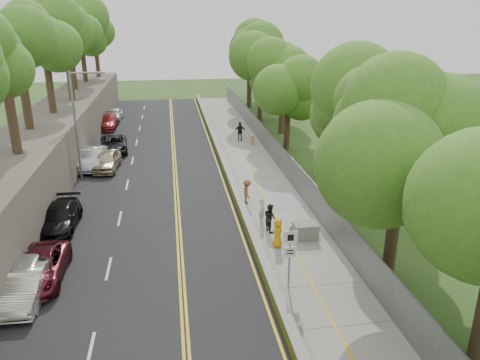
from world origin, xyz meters
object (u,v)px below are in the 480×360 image
at_px(construction_barrel, 251,140).
at_px(painter_0, 278,233).
at_px(person_far, 240,131).
at_px(concrete_block, 305,231).
at_px(car_0, 24,278).
at_px(car_2, 39,268).
at_px(car_1, 27,287).
at_px(streetlight, 78,118).
at_px(signpost, 290,250).

height_order(construction_barrel, painter_0, painter_0).
xyz_separation_m(painter_0, person_far, (1.35, 22.13, 0.13)).
relative_size(construction_barrel, concrete_block, 0.66).
height_order(concrete_block, painter_0, painter_0).
relative_size(car_0, car_2, 0.92).
relative_size(concrete_block, car_1, 0.32).
relative_size(car_0, car_1, 1.09).
height_order(streetlight, concrete_block, streetlight).
bearing_deg(construction_barrel, car_1, -120.37).
bearing_deg(painter_0, car_2, 105.73).
height_order(car_1, painter_0, painter_0).
relative_size(streetlight, car_2, 1.67).
xyz_separation_m(streetlight, signpost, (11.51, -17.02, -2.68)).
xyz_separation_m(concrete_block, car_1, (-13.53, -3.97, 0.22)).
distance_m(streetlight, person_far, 16.51).
distance_m(construction_barrel, painter_0, 20.73).
height_order(car_0, painter_0, painter_0).
xyz_separation_m(concrete_block, painter_0, (-1.75, -0.76, 0.36)).
bearing_deg(car_0, streetlight, 85.82).
xyz_separation_m(construction_barrel, car_1, (-13.96, -23.83, 0.22)).
bearing_deg(construction_barrel, concrete_block, -91.26).
bearing_deg(car_1, painter_0, 15.90).
xyz_separation_m(concrete_block, car_2, (-13.38, -2.40, 0.22)).
bearing_deg(streetlight, car_2, -88.88).
relative_size(construction_barrel, person_far, 0.46).
xyz_separation_m(construction_barrel, car_2, (-13.81, -22.25, 0.23)).
relative_size(construction_barrel, car_0, 0.20).
relative_size(construction_barrel, car_1, 0.21).
relative_size(signpost, painter_0, 1.95).
distance_m(car_2, person_far, 27.08).
bearing_deg(car_2, car_1, -95.96).
bearing_deg(car_1, streetlight, 91.11).
bearing_deg(person_far, painter_0, 82.47).
bearing_deg(signpost, construction_barrel, 84.00).
relative_size(car_1, painter_0, 2.53).
bearing_deg(streetlight, car_1, -89.52).
bearing_deg(concrete_block, car_1, -163.63).
bearing_deg(signpost, car_2, 168.05).
distance_m(car_0, painter_0, 12.32).
bearing_deg(concrete_block, car_2, -169.84).
xyz_separation_m(signpost, concrete_block, (2.15, 4.77, -1.48)).
xyz_separation_m(signpost, car_1, (-11.38, 0.80, -1.26)).
xyz_separation_m(car_1, car_2, (0.15, 1.58, 0.00)).
distance_m(painter_0, person_far, 22.17).
bearing_deg(person_far, construction_barrel, 114.84).
xyz_separation_m(car_2, painter_0, (11.63, 1.64, 0.14)).
xyz_separation_m(construction_barrel, painter_0, (-2.19, -20.61, 0.37)).
bearing_deg(car_0, painter_0, 8.42).
relative_size(signpost, construction_barrel, 3.62).
height_order(car_1, car_2, car_2).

